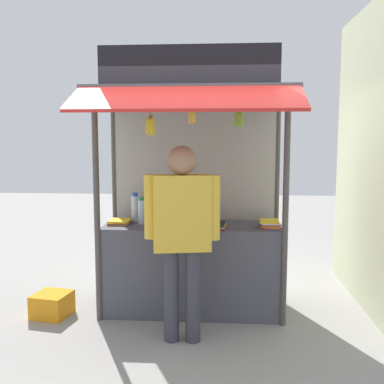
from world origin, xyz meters
TOP-DOWN VIEW (x-y plane):
  - ground_plane at (0.00, 0.00)m, footprint 20.00×20.00m
  - stall_counter at (0.00, 0.00)m, footprint 1.85×0.62m
  - stall_structure at (0.00, 0.10)m, footprint 2.05×1.48m
  - water_bottle_front_left at (-0.42, 0.12)m, footprint 0.07×0.07m
  - water_bottle_front_right at (-0.09, 0.24)m, footprint 0.07×0.07m
  - water_bottle_far_left at (-0.64, 0.19)m, footprint 0.09×0.09m
  - water_bottle_rear_center at (-0.54, 0.05)m, footprint 0.08×0.08m
  - water_bottle_far_right at (0.01, 0.02)m, footprint 0.08×0.08m
  - water_bottle_right at (-0.32, 0.24)m, footprint 0.08×0.08m
  - magazine_stack_left at (-0.23, -0.22)m, footprint 0.26×0.33m
  - magazine_stack_center at (0.81, -0.06)m, footprint 0.23×0.28m
  - magazine_stack_back_right at (0.25, -0.15)m, footprint 0.24×0.29m
  - magazine_stack_mid_left at (-0.78, 0.01)m, footprint 0.25×0.28m
  - banana_bunch_inner_right at (0.46, -0.41)m, footprint 0.11×0.11m
  - banana_bunch_leftmost at (-0.36, -0.41)m, footprint 0.11×0.12m
  - banana_bunch_inner_left at (0.03, -0.41)m, footprint 0.09×0.08m
  - vendor_person at (-0.04, -0.72)m, footprint 0.67×0.30m
  - plastic_crate at (-1.44, -0.25)m, footprint 0.40×0.40m
  - neighbour_wall at (1.95, 0.30)m, footprint 0.20×2.40m

SIDE VIEW (x-z plane):
  - ground_plane at x=0.00m, z-range 0.00..0.00m
  - plastic_crate at x=-1.44m, z-range 0.00..0.24m
  - stall_counter at x=0.00m, z-range 0.00..0.94m
  - magazine_stack_mid_left at x=-0.78m, z-range 0.94..0.98m
  - magazine_stack_back_right at x=0.25m, z-range 0.94..0.99m
  - magazine_stack_center at x=0.81m, z-range 0.94..1.01m
  - magazine_stack_left at x=-0.23m, z-range 0.94..1.02m
  - water_bottle_front_right at x=-0.09m, z-range 0.93..1.17m
  - water_bottle_front_left at x=-0.42m, z-range 0.93..1.18m
  - water_bottle_right at x=-0.32m, z-range 0.93..1.21m
  - water_bottle_far_right at x=0.01m, z-range 0.93..1.21m
  - water_bottle_rear_center at x=-0.54m, z-range 0.93..1.21m
  - vendor_person at x=-0.04m, z-range 0.18..1.96m
  - water_bottle_far_left at x=-0.64m, z-range 0.93..1.24m
  - stall_structure at x=0.00m, z-range 0.27..2.95m
  - neighbour_wall at x=1.95m, z-range 0.00..3.26m
  - banana_bunch_leftmost at x=-0.36m, z-range 1.79..2.13m
  - banana_bunch_inner_right at x=0.46m, z-range 1.89..2.15m
  - banana_bunch_inner_left at x=0.03m, z-range 1.93..2.16m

